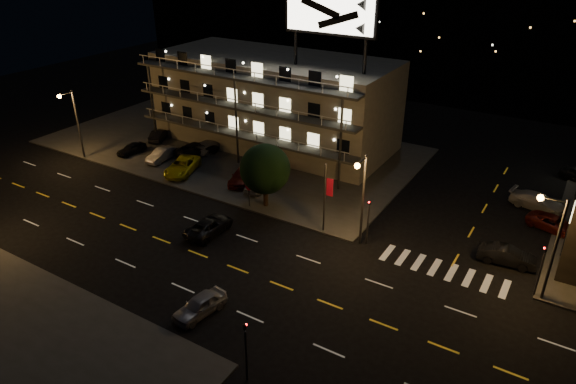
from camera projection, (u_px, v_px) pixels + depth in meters
The scene contains 28 objects.
ground at pixel (217, 261), 40.51m from camera, with size 140.00×140.00×0.00m, color black.
curb_nw at pixel (230, 146), 62.20m from camera, with size 44.00×24.00×0.15m, color #363633.
motel at pixel (275, 101), 60.87m from camera, with size 28.00×13.80×18.10m.
hill_backdrop at pixel (432, 6), 90.28m from camera, with size 120.00×25.00×24.00m.
streetlight_nw at pixel (74, 118), 56.43m from camera, with size 0.44×1.92×8.00m.
streetlight_nc at pixel (362, 192), 40.33m from camera, with size 0.44×1.92×8.00m.
streetlight_ne at pixel (551, 239), 34.24m from camera, with size 1.92×0.44×8.00m.
signal_nw at pixel (368, 217), 41.60m from camera, with size 0.20×0.27×4.60m.
signal_sw at pixel (246, 346), 28.70m from camera, with size 0.20×0.27×4.60m.
signal_ne at pixel (542, 266), 35.54m from camera, with size 0.27×0.20×4.60m.
banner_north at pixel (325, 197), 42.97m from camera, with size 0.83×0.16×6.40m.
stop_sign at pixel (249, 191), 47.65m from camera, with size 0.91×0.11×2.61m.
tree at pixel (265, 170), 46.90m from camera, with size 4.84×4.67×6.10m.
lot_car_0 at pixel (132, 149), 59.55m from camera, with size 1.44×3.58×1.22m, color black.
lot_car_1 at pixel (162, 154), 57.80m from camera, with size 1.44×4.13×1.36m, color #9C9CA2.
lot_car_2 at pixel (182, 166), 54.74m from camera, with size 2.47×5.36×1.49m, color yellow.
lot_car_3 at pixel (242, 176), 52.74m from camera, with size 1.93×4.76×1.38m, color #54130C.
lot_car_4 at pixel (259, 183), 51.26m from camera, with size 1.66×4.13×1.41m, color #9C9CA2.
lot_car_5 at pixel (160, 135), 63.44m from camera, with size 1.42×4.08×1.34m, color black.
lot_car_6 at pixel (197, 149), 59.10m from camera, with size 2.48×5.37×1.49m, color black.
lot_car_7 at pixel (210, 146), 60.14m from camera, with size 1.91×4.71×1.37m, color #9C9CA2.
lot_car_8 at pixel (261, 164), 55.54m from camera, with size 1.58×3.94×1.34m, color black.
lot_car_9 at pixel (277, 168), 54.46m from camera, with size 1.48×4.23×1.39m, color #54130C.
side_car_0 at pixel (507, 256), 39.96m from camera, with size 1.52×4.37×1.44m, color black.
side_car_1 at pixel (554, 224), 44.46m from camera, with size 2.10×4.55×1.26m, color #54130C.
side_car_2 at pixel (538, 202), 47.93m from camera, with size 2.05×5.05×1.47m, color #9C9CA2.
road_car_east at pixel (200, 305), 34.69m from camera, with size 1.62×4.03×1.37m, color #9C9CA2.
road_car_west at pixel (209, 226), 44.07m from camera, with size 2.23×4.83×1.34m, color black.
Camera 1 is at (22.37, -25.72, 23.26)m, focal length 32.00 mm.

